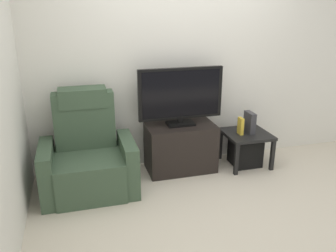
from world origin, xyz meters
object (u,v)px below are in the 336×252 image
object	(u,v)px
tv_stand	(181,147)
book_upright	(241,126)
side_table	(246,138)
recliner_armchair	(88,157)
subwoofer_box	(245,152)
television	(181,95)
game_console	(250,122)

from	to	relation	value
tv_stand	book_upright	size ratio (longest dim) A/B	3.93
side_table	recliner_armchair	bearing A→B (deg)	-176.74
tv_stand	subwoofer_box	size ratio (longest dim) A/B	2.44
television	game_console	size ratio (longest dim) A/B	3.89
recliner_armchair	subwoofer_box	world-z (taller)	recliner_armchair
side_table	game_console	world-z (taller)	game_console
television	subwoofer_box	world-z (taller)	television
subwoofer_box	side_table	bearing A→B (deg)	-116.57
side_table	book_upright	xyz separation A→B (m)	(-0.10, -0.02, 0.17)
book_upright	game_console	xyz separation A→B (m)	(0.14, 0.03, 0.02)
tv_stand	game_console	distance (m)	0.91
tv_stand	television	distance (m)	0.64
television	subwoofer_box	bearing A→B (deg)	-6.50
tv_stand	book_upright	xyz separation A→B (m)	(0.73, -0.10, 0.24)
side_table	subwoofer_box	xyz separation A→B (m)	(0.00, 0.00, -0.19)
game_console	television	bearing A→B (deg)	174.41
book_upright	game_console	world-z (taller)	game_console
tv_stand	side_table	distance (m)	0.84
recliner_armchair	book_upright	xyz separation A→B (m)	(1.83, 0.09, 0.15)
subwoofer_box	game_console	bearing A→B (deg)	15.95
side_table	television	bearing A→B (deg)	173.50
book_upright	game_console	size ratio (longest dim) A/B	0.81
subwoofer_box	game_console	xyz separation A→B (m)	(0.04, 0.01, 0.38)
tv_stand	television	xyz separation A→B (m)	(-0.00, 0.02, 0.64)
television	recliner_armchair	xyz separation A→B (m)	(-1.10, -0.20, -0.56)
television	game_console	world-z (taller)	television
tv_stand	side_table	bearing A→B (deg)	-5.22
side_table	book_upright	world-z (taller)	book_upright
recliner_armchair	side_table	distance (m)	1.93
side_table	game_console	bearing A→B (deg)	15.95
tv_stand	television	size ratio (longest dim) A/B	0.82
television	side_table	world-z (taller)	television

